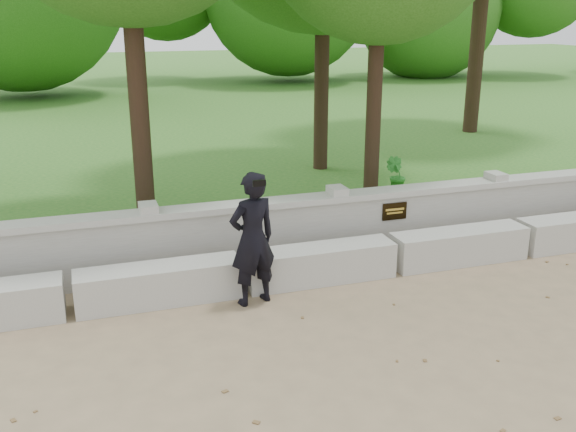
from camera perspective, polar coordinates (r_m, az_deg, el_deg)
name	(u,v)px	position (r m, az deg, el deg)	size (l,w,h in m)	color
ground	(475,338)	(7.08, 16.29, -10.33)	(80.00, 80.00, 0.00)	#99805E
lawn	(207,119)	(19.67, -7.22, 8.53)	(40.00, 22.00, 0.25)	#2A6B22
concrete_bench	(392,255)	(8.46, 9.25, -3.41)	(11.90, 0.45, 0.45)	beige
parapet_wall	(370,221)	(8.96, 7.28, -0.46)	(12.50, 0.35, 0.90)	#B5B3AB
man_main	(253,239)	(7.27, -3.17, -2.05)	(0.65, 0.59, 1.57)	black
shrub_b	(396,175)	(11.17, 9.56, 3.62)	(0.34, 0.27, 0.62)	#2E822C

